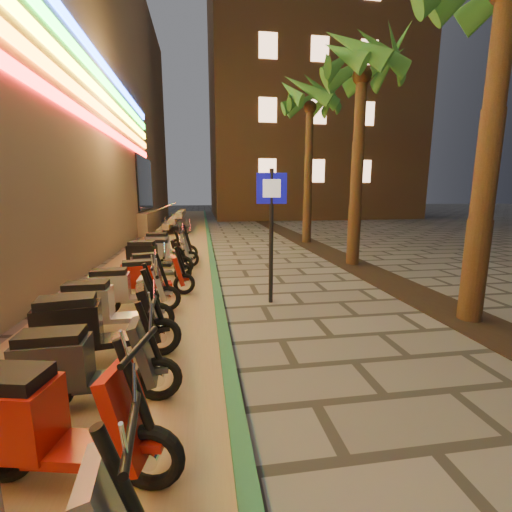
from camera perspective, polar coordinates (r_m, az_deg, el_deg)
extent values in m
plane|color=#474442|center=(4.18, 9.92, -23.04)|extent=(120.00, 120.00, 0.00)
cube|color=#8C7251|center=(13.55, -14.77, 0.46)|extent=(3.40, 60.00, 0.01)
cube|color=#225C38|center=(13.47, -7.57, 0.85)|extent=(0.18, 60.00, 0.10)
cube|color=black|center=(9.83, 20.55, -3.60)|extent=(1.20, 40.00, 0.02)
cube|color=black|center=(21.53, -18.00, 11.39)|extent=(0.08, 5.00, 3.00)
cube|color=gray|center=(22.00, -22.97, 5.30)|extent=(5.00, 6.00, 1.20)
cube|color=#FF1414|center=(10.08, -29.89, 21.84)|extent=(0.06, 26.00, 0.28)
cube|color=orange|center=(10.21, -30.20, 24.83)|extent=(0.06, 26.00, 0.28)
cube|color=yellow|center=(10.38, -30.52, 27.75)|extent=(0.06, 26.00, 0.28)
cube|color=#19E526|center=(10.56, -30.84, 30.56)|extent=(0.06, 26.00, 0.28)
cube|color=gray|center=(21.51, -15.09, 4.47)|extent=(0.35, 5.00, 0.30)
cube|color=gray|center=(21.45, -14.20, 5.30)|extent=(0.35, 5.00, 0.30)
cube|color=gray|center=(21.40, -13.29, 6.13)|extent=(0.35, 5.00, 0.30)
cube|color=gray|center=(21.35, -12.39, 6.97)|extent=(0.35, 5.00, 0.30)
cylinder|color=silver|center=(19.50, -17.03, 7.02)|extent=(2.09, 0.06, 0.81)
cylinder|color=silver|center=(23.46, -15.69, 7.61)|extent=(2.09, 0.06, 0.81)
cube|color=brown|center=(38.11, 7.71, 26.00)|extent=(18.00, 16.00, 25.00)
cube|color=#E8AE7F|center=(27.79, 1.91, 14.07)|extent=(1.40, 0.06, 1.80)
cube|color=#E8AE7F|center=(28.81, 9.99, 13.80)|extent=(1.40, 0.06, 1.80)
cube|color=#E8AE7F|center=(30.32, 17.36, 13.32)|extent=(1.40, 0.06, 1.80)
cube|color=#E8AE7F|center=(28.42, 1.97, 23.16)|extent=(1.40, 0.06, 1.80)
cube|color=#E8AE7F|center=(29.42, 10.29, 22.57)|extent=(1.40, 0.06, 1.80)
cube|color=#E8AE7F|center=(30.90, 17.85, 21.66)|extent=(1.40, 0.06, 1.80)
cube|color=#E8AE7F|center=(29.73, 2.04, 31.66)|extent=(1.40, 0.06, 1.80)
cube|color=#E8AE7F|center=(30.68, 10.61, 30.81)|extent=(1.40, 0.06, 1.80)
cube|color=#E8AE7F|center=(32.11, 18.37, 29.54)|extent=(1.40, 0.06, 1.80)
cylinder|color=#472D19|center=(7.14, 34.08, 12.20)|extent=(0.40, 0.40, 5.45)
cylinder|color=#472D19|center=(11.35, 16.46, 12.91)|extent=(0.40, 0.40, 5.70)
sphere|color=#472D19|center=(11.84, 17.26, 26.81)|extent=(0.56, 0.56, 0.56)
cone|color=#265219|center=(12.36, 21.58, 28.05)|extent=(0.60, 1.93, 1.52)
cone|color=#265219|center=(12.74, 19.22, 27.62)|extent=(1.70, 1.86, 1.52)
cone|color=#265219|center=(12.79, 16.16, 27.71)|extent=(2.00, 0.93, 1.52)
cone|color=#265219|center=(12.48, 13.57, 28.28)|extent=(1.97, 1.48, 1.52)
cone|color=#265219|center=(11.94, 12.55, 29.16)|extent=(1.22, 2.02, 1.52)
cone|color=#265219|center=(11.40, 13.83, 30.03)|extent=(1.22, 2.02, 1.52)
cone|color=#265219|center=(11.14, 17.03, 30.37)|extent=(1.97, 1.48, 1.52)
cone|color=#265219|center=(11.30, 20.44, 29.89)|extent=(2.00, 0.93, 1.52)
cone|color=#265219|center=(11.79, 22.17, 28.92)|extent=(1.70, 1.86, 1.52)
cylinder|color=#472D19|center=(16.03, 8.69, 12.86)|extent=(0.40, 0.40, 5.95)
sphere|color=#472D19|center=(16.42, 9.00, 23.28)|extent=(0.56, 0.56, 0.56)
cone|color=#265219|center=(16.81, 12.21, 24.47)|extent=(0.60, 1.93, 1.52)
cone|color=#265219|center=(17.26, 10.77, 24.14)|extent=(1.70, 1.86, 1.52)
cone|color=#265219|center=(17.38, 8.62, 24.11)|extent=(2.00, 0.93, 1.52)
cone|color=#265219|center=(17.12, 6.64, 24.36)|extent=(1.97, 1.48, 1.52)
cone|color=#265219|center=(16.59, 5.68, 24.83)|extent=(1.22, 2.02, 1.52)
cone|color=#265219|center=(16.02, 6.28, 25.34)|extent=(1.22, 2.02, 1.52)
cone|color=#265219|center=(15.69, 8.29, 25.62)|extent=(1.97, 1.48, 1.52)
cone|color=#265219|center=(15.77, 10.71, 25.47)|extent=(2.00, 0.93, 1.52)
cone|color=#265219|center=(16.22, 12.25, 24.99)|extent=(1.70, 1.86, 1.52)
cylinder|color=black|center=(7.05, 2.54, 3.07)|extent=(0.09, 0.09, 2.77)
cube|color=#100DB5|center=(6.97, 2.62, 11.19)|extent=(0.61, 0.10, 0.61)
cube|color=white|center=(6.95, 2.64, 11.20)|extent=(0.35, 0.06, 0.35)
cylinder|color=black|center=(2.21, -21.01, -32.40)|extent=(0.29, 0.10, 0.76)
cylinder|color=black|center=(1.99, -20.08, -25.46)|extent=(0.10, 0.60, 0.05)
torus|color=black|center=(3.73, -36.76, -24.55)|extent=(0.57, 0.23, 0.56)
cylinder|color=silver|center=(3.73, -36.76, -24.55)|extent=(0.17, 0.14, 0.15)
torus|color=black|center=(3.18, -17.26, -29.42)|extent=(0.57, 0.23, 0.56)
cylinder|color=silver|center=(3.18, -17.26, -29.42)|extent=(0.17, 0.14, 0.15)
cube|color=maroon|center=(3.39, -28.25, -26.49)|extent=(0.66, 0.49, 0.09)
cube|color=maroon|center=(3.52, -36.21, -20.68)|extent=(0.83, 0.56, 0.54)
cube|color=black|center=(3.38, -36.81, -16.06)|extent=(0.73, 0.48, 0.13)
cube|color=maroon|center=(3.01, -20.61, -23.46)|extent=(0.37, 0.48, 0.76)
cylinder|color=black|center=(2.87, -19.44, -20.12)|extent=(0.31, 0.14, 0.80)
cylinder|color=black|center=(2.70, -18.81, -13.93)|extent=(0.18, 0.62, 0.05)
cube|color=maroon|center=(3.10, -17.41, -27.58)|extent=(0.26, 0.20, 0.06)
torus|color=black|center=(4.44, -31.28, -18.48)|extent=(0.52, 0.12, 0.52)
cylinder|color=silver|center=(4.44, -31.28, -18.48)|extent=(0.14, 0.10, 0.14)
torus|color=black|center=(4.19, -15.90, -19.07)|extent=(0.52, 0.12, 0.52)
cylinder|color=silver|center=(4.19, -15.90, -19.07)|extent=(0.14, 0.10, 0.14)
cube|color=#2A2C30|center=(4.26, -24.01, -18.45)|extent=(0.56, 0.36, 0.08)
cube|color=#2A2C30|center=(4.28, -30.62, -15.14)|extent=(0.71, 0.40, 0.50)
cube|color=black|center=(4.17, -31.00, -11.52)|extent=(0.63, 0.34, 0.12)
cube|color=#2A2C30|center=(4.05, -18.19, -14.86)|extent=(0.28, 0.41, 0.70)
cylinder|color=black|center=(3.96, -17.33, -12.23)|extent=(0.28, 0.08, 0.74)
cylinder|color=black|center=(3.84, -16.85, -7.81)|extent=(0.06, 0.58, 0.04)
cube|color=#2A2C30|center=(4.13, -15.98, -17.62)|extent=(0.22, 0.15, 0.06)
torus|color=black|center=(5.26, -29.41, -13.40)|extent=(0.58, 0.21, 0.57)
cylinder|color=silver|center=(5.26, -29.41, -13.40)|extent=(0.17, 0.13, 0.15)
torus|color=black|center=(5.16, -15.52, -12.85)|extent=(0.58, 0.21, 0.57)
cylinder|color=silver|center=(5.16, -15.52, -12.85)|extent=(0.17, 0.13, 0.15)
cube|color=black|center=(5.16, -22.69, -12.78)|extent=(0.66, 0.47, 0.09)
cube|color=black|center=(5.13, -28.76, -10.11)|extent=(0.83, 0.54, 0.55)
cube|color=black|center=(5.03, -29.08, -6.70)|extent=(0.73, 0.46, 0.13)
cube|color=black|center=(5.02, -17.51, -9.03)|extent=(0.36, 0.48, 0.77)
cylinder|color=black|center=(4.96, -16.76, -6.58)|extent=(0.31, 0.13, 0.81)
cylinder|color=black|center=(4.87, -16.33, -2.57)|extent=(0.16, 0.64, 0.05)
cube|color=black|center=(5.11, -15.60, -11.49)|extent=(0.26, 0.19, 0.07)
torus|color=black|center=(6.19, -26.73, -9.83)|extent=(0.53, 0.11, 0.53)
cylinder|color=silver|center=(6.19, -26.73, -9.83)|extent=(0.15, 0.10, 0.14)
torus|color=black|center=(5.95, -15.96, -9.87)|extent=(0.53, 0.11, 0.53)
cylinder|color=silver|center=(5.95, -15.96, -9.87)|extent=(0.15, 0.10, 0.14)
cube|color=silver|center=(6.03, -21.58, -9.53)|extent=(0.57, 0.36, 0.08)
cube|color=silver|center=(6.07, -26.22, -7.21)|extent=(0.72, 0.40, 0.51)
cube|color=black|center=(5.99, -26.45, -4.50)|extent=(0.64, 0.34, 0.12)
cube|color=silver|center=(5.86, -17.54, -6.69)|extent=(0.28, 0.41, 0.72)
cylinder|color=black|center=(5.79, -16.94, -4.74)|extent=(0.28, 0.08, 0.76)
cylinder|color=black|center=(5.71, -16.61, -1.56)|extent=(0.06, 0.59, 0.05)
cube|color=silver|center=(5.91, -16.02, -8.75)|extent=(0.23, 0.15, 0.06)
torus|color=black|center=(7.10, -23.64, -7.08)|extent=(0.52, 0.13, 0.52)
cylinder|color=silver|center=(7.10, -23.64, -7.08)|extent=(0.15, 0.11, 0.14)
torus|color=black|center=(6.96, -14.53, -6.85)|extent=(0.52, 0.13, 0.52)
cylinder|color=silver|center=(6.96, -14.53, -6.85)|extent=(0.15, 0.11, 0.14)
cube|color=#ACADB5|center=(7.00, -19.23, -6.68)|extent=(0.57, 0.37, 0.08)
cube|color=#ACADB5|center=(7.00, -23.17, -4.82)|extent=(0.72, 0.42, 0.50)
cube|color=black|center=(6.94, -23.34, -2.51)|extent=(0.64, 0.36, 0.12)
cube|color=#ACADB5|center=(6.88, -15.83, -4.19)|extent=(0.29, 0.42, 0.70)
cylinder|color=black|center=(6.83, -15.32, -2.55)|extent=(0.28, 0.09, 0.74)
cylinder|color=black|center=(6.76, -15.03, 0.10)|extent=(0.08, 0.58, 0.04)
cube|color=#ACADB5|center=(6.93, -14.58, -5.90)|extent=(0.23, 0.15, 0.06)
torus|color=black|center=(7.91, -19.56, -5.10)|extent=(0.51, 0.19, 0.50)
cylinder|color=silver|center=(7.91, -19.56, -5.10)|extent=(0.15, 0.12, 0.13)
torus|color=black|center=(7.98, -11.86, -4.57)|extent=(0.51, 0.19, 0.50)
cylinder|color=silver|center=(7.98, -11.86, -4.57)|extent=(0.15, 0.12, 0.13)
cube|color=maroon|center=(7.92, -15.78, -4.59)|extent=(0.58, 0.42, 0.08)
cube|color=maroon|center=(7.85, -19.13, -3.12)|extent=(0.73, 0.48, 0.48)
cube|color=black|center=(7.79, -19.25, -1.14)|extent=(0.64, 0.41, 0.11)
cube|color=maroon|center=(7.89, -12.91, -2.37)|extent=(0.32, 0.42, 0.67)
cylinder|color=black|center=(7.86, -12.48, -0.98)|extent=(0.27, 0.12, 0.71)
cylinder|color=black|center=(7.81, -12.23, 1.24)|extent=(0.15, 0.55, 0.04)
cube|color=maroon|center=(7.95, -11.89, -3.78)|extent=(0.23, 0.17, 0.06)
torus|color=black|center=(9.00, -18.39, -3.26)|extent=(0.48, 0.22, 0.47)
cylinder|color=silver|center=(9.00, -18.39, -3.26)|extent=(0.15, 0.12, 0.13)
torus|color=black|center=(9.15, -12.06, -2.72)|extent=(0.48, 0.22, 0.47)
cylinder|color=silver|center=(9.15, -12.06, -2.72)|extent=(0.15, 0.12, 0.13)
cube|color=#25272A|center=(9.05, -15.26, -2.78)|extent=(0.56, 0.43, 0.07)
cube|color=#25272A|center=(8.95, -18.02, -1.59)|extent=(0.70, 0.50, 0.45)
cube|color=black|center=(8.90, -18.12, 0.07)|extent=(0.62, 0.43, 0.11)
cube|color=#25272A|center=(9.06, -12.92, -0.89)|extent=(0.33, 0.41, 0.64)
cylinder|color=black|center=(9.04, -12.57, 0.27)|extent=(0.26, 0.13, 0.67)
cylinder|color=black|center=(9.00, -12.36, 2.11)|extent=(0.18, 0.52, 0.04)
cube|color=#25272A|center=(9.13, -12.09, -2.06)|extent=(0.23, 0.18, 0.05)
torus|color=black|center=(10.09, -18.80, -1.56)|extent=(0.57, 0.17, 0.56)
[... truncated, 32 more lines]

